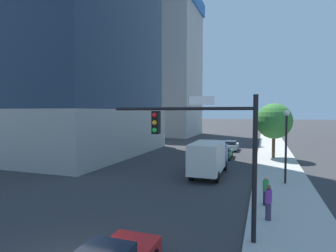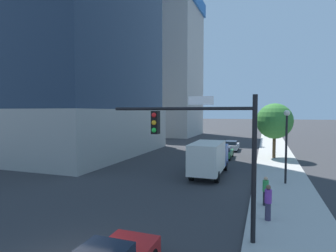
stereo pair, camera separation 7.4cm
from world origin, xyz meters
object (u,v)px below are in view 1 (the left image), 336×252
Objects in this scene: car_green at (224,152)px; pedestrian_purple_shirt at (268,202)px; car_silver at (231,146)px; pedestrian_green_shirt at (266,191)px; construction_building at (167,61)px; street_lamp at (286,135)px; box_truck at (209,157)px; traffic_light_pole at (206,139)px; street_tree at (274,121)px.

car_green is 2.35× the size of pedestrian_purple_shirt.
car_silver is 1.02× the size of car_green.
pedestrian_green_shirt is at bearing 92.89° from pedestrian_purple_shirt.
construction_building is at bearing 121.22° from car_green.
pedestrian_green_shirt reaches higher than car_silver.
street_lamp is at bearing -59.24° from construction_building.
car_silver is 6.91m from car_green.
street_lamp is at bearing -10.56° from box_truck.
pedestrian_purple_shirt is (4.70, -18.53, 0.37)m from car_green.
car_silver is at bearing 94.20° from traffic_light_pole.
street_tree is 8.68m from car_silver.
traffic_light_pole is at bearing -98.69° from street_tree.
traffic_light_pole reaches higher than box_truck.
street_lamp is 3.09× the size of pedestrian_purple_shirt.
pedestrian_green_shirt is 0.94× the size of pedestrian_purple_shirt.
street_tree is at bearing -49.95° from construction_building.
traffic_light_pole is 6.51m from pedestrian_green_shirt.
car_green is (0.00, -6.91, -0.01)m from car_silver.
traffic_light_pole reaches higher than pedestrian_purple_shirt.
pedestrian_green_shirt reaches higher than car_green.
street_tree is 17.93m from pedestrian_green_shirt.
pedestrian_purple_shirt is (0.12, -2.28, 0.06)m from pedestrian_green_shirt.
box_truck is 8.20m from pedestrian_green_shirt.
box_truck reaches higher than pedestrian_green_shirt.
street_lamp is 0.87× the size of street_tree.
street_tree is at bearing 62.99° from box_truck.
street_tree is 6.78m from car_green.
pedestrian_green_shirt is at bearing -74.24° from car_green.
street_tree reaches higher than car_green.
car_green is 16.89m from pedestrian_green_shirt.
pedestrian_green_shirt is (-1.42, -5.65, -2.78)m from street_lamp.
street_lamp is 0.79× the size of box_truck.
car_silver is (-2.07, 28.12, -3.68)m from traffic_light_pole.
traffic_light_pole is at bearing -68.79° from construction_building.
pedestrian_purple_shirt is at bearing -99.33° from street_lamp.
construction_building reaches higher than box_truck.
traffic_light_pole is 1.52× the size of car_silver.
street_lamp reaches higher than car_silver.
street_tree is at bearing 86.99° from pedestrian_green_shirt.
construction_building reaches higher than street_tree.
construction_building is 6.07× the size of traffic_light_pole.
car_green is at bearing 95.57° from traffic_light_pole.
pedestrian_purple_shirt is at bearing -92.34° from street_tree.
construction_building reaches higher than car_silver.
traffic_light_pole is 3.63× the size of pedestrian_purple_shirt.
street_lamp is 12.57m from car_green.
street_tree is at bearing 13.51° from car_green.
street_lamp reaches higher than pedestrian_purple_shirt.
traffic_light_pole is at bearing -84.43° from car_green.
traffic_light_pole is at bearing -110.36° from street_lamp.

